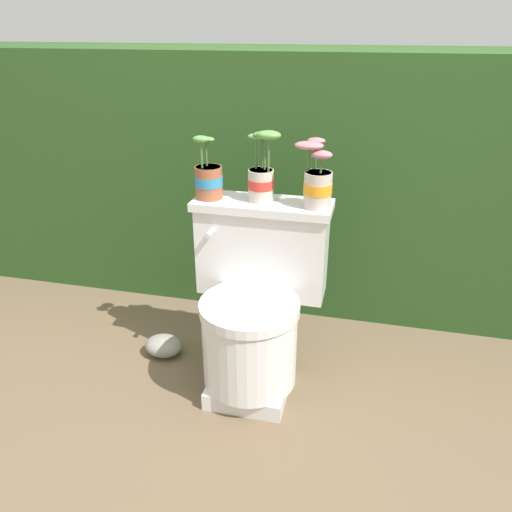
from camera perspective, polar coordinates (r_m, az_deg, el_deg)
The scene contains 7 objects.
ground_plane at distance 1.92m, azimuth 1.68°, elevation -16.38°, with size 12.00×12.00×0.00m, color brown.
hedge_backdrop at distance 2.50m, azimuth 6.60°, elevation 9.08°, with size 4.36×0.69×1.17m.
toilet at distance 1.84m, azimuth -0.16°, elevation -5.82°, with size 0.50×0.47×0.69m.
potted_plant_left at distance 1.81m, azimuth -5.47°, elevation 8.82°, with size 0.10×0.10×0.23m.
potted_plant_midleft at distance 1.76m, azimuth 0.66°, elevation 9.39°, with size 0.12×0.09×0.25m.
potted_plant_middle at distance 1.71m, azimuth 7.00°, elevation 8.46°, with size 0.13×0.11×0.23m.
garden_stone at distance 2.16m, azimuth -10.52°, elevation -10.04°, with size 0.16×0.13×0.09m.
Camera 1 is at (0.28, -1.41, 1.27)m, focal length 35.00 mm.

